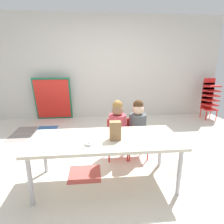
# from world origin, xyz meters

# --- Properties ---
(ground_plane) EXTENTS (6.08, 4.54, 0.02)m
(ground_plane) POSITION_xyz_m (-0.00, 0.00, -0.01)
(ground_plane) COLOR silver
(back_wall) EXTENTS (6.08, 0.10, 2.58)m
(back_wall) POSITION_xyz_m (0.00, 2.27, 1.29)
(back_wall) COLOR beige
(back_wall) RESTS_ON ground_plane
(craft_table) EXTENTS (1.77, 0.74, 0.60)m
(craft_table) POSITION_xyz_m (-0.17, -0.65, 0.55)
(craft_table) COLOR beige
(craft_table) RESTS_ON ground_plane
(seated_child_near_camera) EXTENTS (0.33, 0.33, 0.92)m
(seated_child_near_camera) POSITION_xyz_m (0.05, -0.05, 0.55)
(seated_child_near_camera) COLOR red
(seated_child_near_camera) RESTS_ON ground_plane
(seated_child_middle_seat) EXTENTS (0.32, 0.31, 0.92)m
(seated_child_middle_seat) POSITION_xyz_m (0.36, -0.05, 0.55)
(seated_child_middle_seat) COLOR red
(seated_child_middle_seat) RESTS_ON ground_plane
(kid_chair_red_stack) EXTENTS (0.32, 0.30, 1.04)m
(kid_chair_red_stack) POSITION_xyz_m (2.68, 1.78, 0.58)
(kid_chair_red_stack) COLOR red
(kid_chair_red_stack) RESTS_ON ground_plane
(folded_activity_table) EXTENTS (0.90, 0.29, 1.09)m
(folded_activity_table) POSITION_xyz_m (-1.31, 2.07, 0.54)
(folded_activity_table) COLOR #19724C
(folded_activity_table) RESTS_ON ground_plane
(paper_bag_brown) EXTENTS (0.13, 0.09, 0.22)m
(paper_bag_brown) POSITION_xyz_m (-0.06, -0.70, 0.71)
(paper_bag_brown) COLOR #9E754C
(paper_bag_brown) RESTS_ON craft_table
(paper_plate_near_edge) EXTENTS (0.18, 0.18, 0.01)m
(paper_plate_near_edge) POSITION_xyz_m (-0.37, -0.83, 0.60)
(paper_plate_near_edge) COLOR white
(paper_plate_near_edge) RESTS_ON craft_table
(paper_plate_center_table) EXTENTS (0.18, 0.18, 0.01)m
(paper_plate_center_table) POSITION_xyz_m (-0.61, -0.50, 0.60)
(paper_plate_center_table) COLOR white
(paper_plate_center_table) RESTS_ON craft_table
(donut_powdered_on_plate) EXTENTS (0.10, 0.10, 0.03)m
(donut_powdered_on_plate) POSITION_xyz_m (-0.37, -0.83, 0.62)
(donut_powdered_on_plate) COLOR white
(donut_powdered_on_plate) RESTS_ON craft_table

